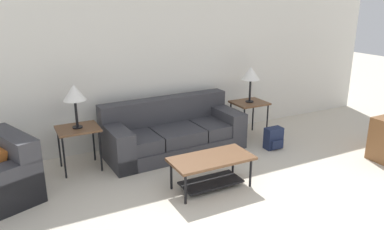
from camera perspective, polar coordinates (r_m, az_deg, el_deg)
wall_back at (r=6.25m, az=-4.86°, el=7.62°), size 9.11×0.06×2.60m
couch at (r=5.98m, az=-2.91°, el=-2.79°), size 2.22×1.01×0.82m
coffee_table at (r=4.82m, az=2.96°, el=-7.69°), size 1.06×0.53×0.43m
side_table_left at (r=5.48m, az=-16.97°, el=-2.50°), size 0.57×0.50×0.63m
side_table_right at (r=6.60m, az=8.72°, el=1.43°), size 0.57×0.50×0.63m
table_lamp_left at (r=5.33m, az=-17.50°, el=3.15°), size 0.31×0.31×0.62m
table_lamp_right at (r=6.47m, az=8.95°, el=6.18°), size 0.31×0.31×0.62m
backpack at (r=6.24m, az=12.33°, el=-3.52°), size 0.29×0.24×0.35m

